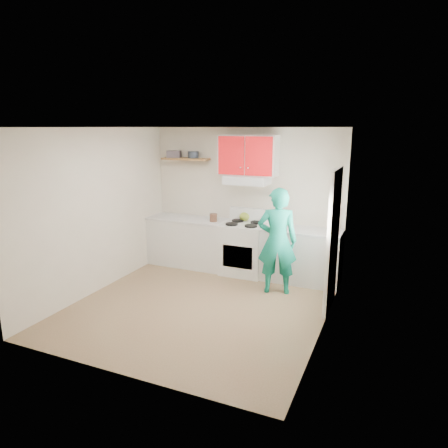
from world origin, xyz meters
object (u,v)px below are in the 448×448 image
at_px(stove, 244,249).
at_px(tin, 193,155).
at_px(person, 277,241).
at_px(kettle, 244,217).
at_px(crock, 213,218).

height_order(stove, tin, tin).
height_order(stove, person, person).
distance_m(kettle, crock, 0.57).
xyz_separation_m(stove, tin, (-1.11, 0.21, 1.64)).
distance_m(stove, crock, 0.79).
distance_m(kettle, person, 1.22).
bearing_deg(crock, kettle, 28.81).
bearing_deg(tin, kettle, 1.48).
bearing_deg(crock, stove, 4.08).
height_order(stove, crock, crock).
bearing_deg(stove, kettle, 109.53).
relative_size(kettle, crock, 1.14).
relative_size(stove, tin, 4.48).
height_order(stove, kettle, kettle).
xyz_separation_m(tin, kettle, (1.02, 0.03, -1.10)).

